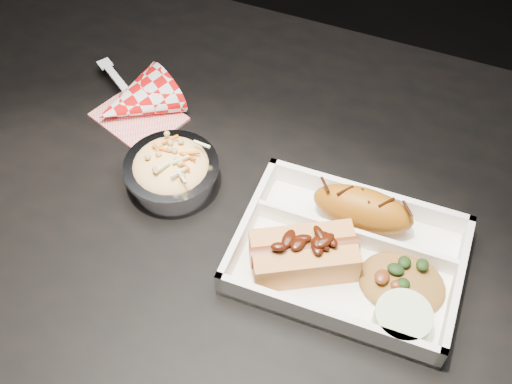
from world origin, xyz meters
The scene contains 8 objects.
dining_table centered at (0.00, 0.00, 0.66)m, with size 1.20×0.80×0.75m.
food_tray centered at (0.15, -0.01, 0.76)m, with size 0.25×0.19×0.04m.
fried_pastry centered at (0.15, 0.05, 0.78)m, with size 0.12×0.05×0.05m, color #A15A10.
hotdog centered at (0.11, -0.04, 0.78)m, with size 0.13×0.11×0.06m.
fried_rice_mound centered at (0.22, -0.02, 0.77)m, with size 0.10×0.08×0.03m, color olive.
cupcake_liner centered at (0.23, -0.07, 0.77)m, with size 0.06×0.06×0.03m, color beige.
foil_coleslaw_cup centered at (-0.08, 0.02, 0.78)m, with size 0.12×0.12×0.06m.
napkin_fork centered at (-0.19, 0.12, 0.77)m, with size 0.16×0.15×0.10m.
Camera 1 is at (0.20, -0.41, 1.38)m, focal length 45.00 mm.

